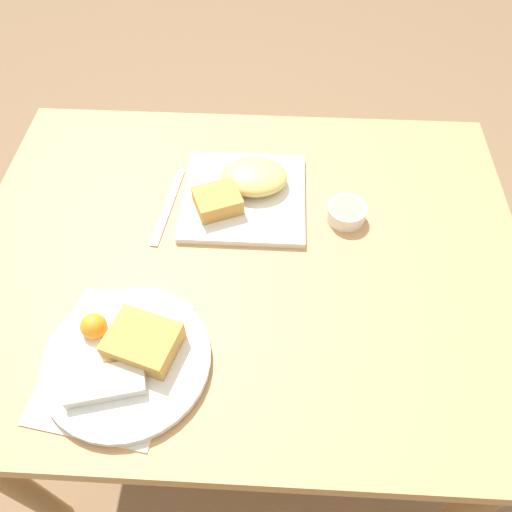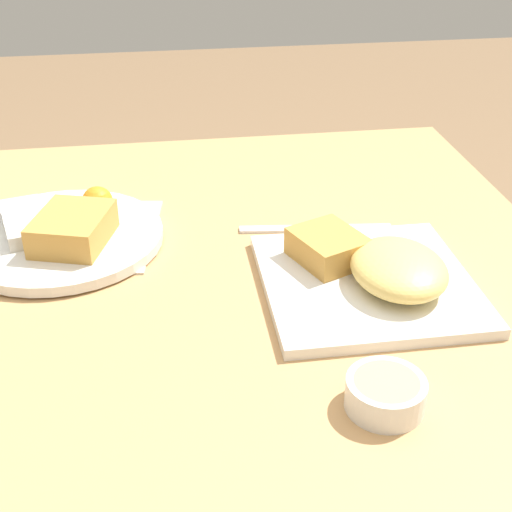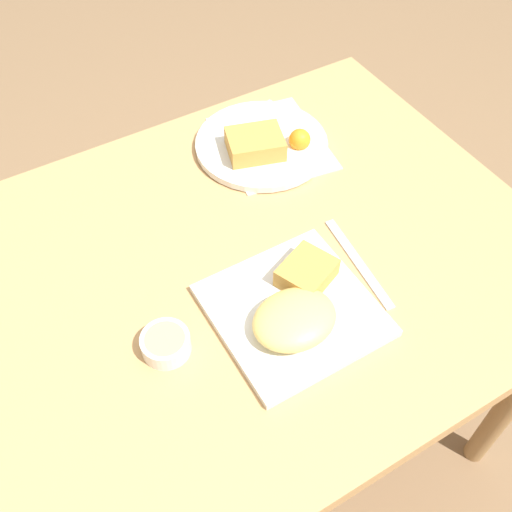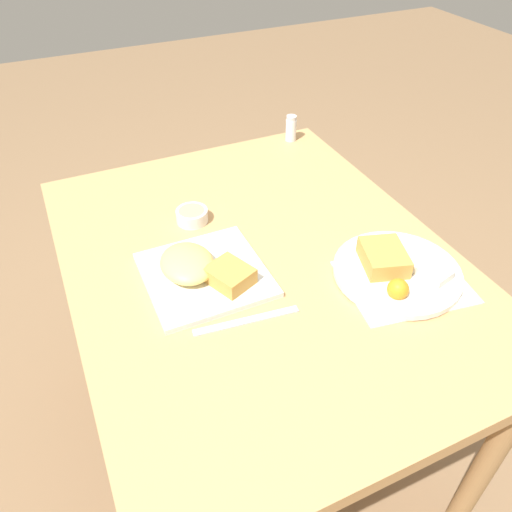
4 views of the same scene
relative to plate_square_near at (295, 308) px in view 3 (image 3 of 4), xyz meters
The scene contains 7 objects.
ground_plane 0.76m from the plate_square_near, 93.90° to the left, with size 8.00×8.00×0.00m, color #846647.
dining_table 0.18m from the plate_square_near, 93.90° to the left, with size 1.06×0.83×0.72m.
menu_card 0.43m from the plate_square_near, 63.63° to the left, with size 0.24×0.28×0.00m.
plate_square_near is the anchor object (origin of this frame).
plate_oval_far 0.41m from the plate_square_near, 66.62° to the left, with size 0.27×0.27×0.05m.
sauce_ramekin 0.21m from the plate_square_near, 166.63° to the left, with size 0.08×0.08×0.03m.
butter_knife 0.16m from the plate_square_near, 13.01° to the left, with size 0.04×0.21×0.00m.
Camera 3 is at (-0.32, -0.57, 1.54)m, focal length 42.00 mm.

